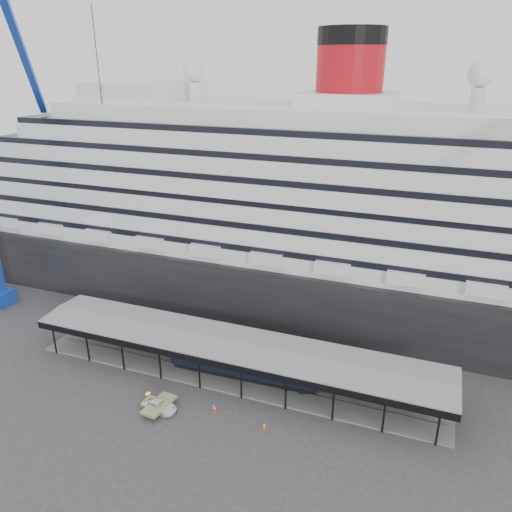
# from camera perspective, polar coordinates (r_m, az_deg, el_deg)

# --- Properties ---
(ground) EXTENTS (200.00, 200.00, 0.00)m
(ground) POSITION_cam_1_polar(r_m,az_deg,el_deg) (65.30, -4.43, -15.75)
(ground) COLOR #353538
(ground) RESTS_ON ground
(cruise_ship) EXTENTS (130.00, 30.00, 43.90)m
(cruise_ship) POSITION_cam_1_polar(r_m,az_deg,el_deg) (84.59, 4.47, 7.02)
(cruise_ship) COLOR black
(cruise_ship) RESTS_ON ground
(platform_canopy) EXTENTS (56.00, 9.18, 5.30)m
(platform_canopy) POSITION_cam_1_polar(r_m,az_deg,el_deg) (67.63, -2.67, -11.78)
(platform_canopy) COLOR slate
(platform_canopy) RESTS_ON ground
(port_truck) EXTENTS (4.69, 2.60, 1.24)m
(port_truck) POSITION_cam_1_polar(r_m,az_deg,el_deg) (63.82, -11.01, -16.46)
(port_truck) COLOR white
(port_truck) RESTS_ON ground
(pullman_carriage) EXTENTS (20.46, 3.43, 20.00)m
(pullman_carriage) POSITION_cam_1_polar(r_m,az_deg,el_deg) (67.04, -1.33, -12.01)
(pullman_carriage) COLOR black
(pullman_carriage) RESTS_ON ground
(traffic_cone_left) EXTENTS (0.45, 0.45, 0.69)m
(traffic_cone_left) POSITION_cam_1_polar(r_m,az_deg,el_deg) (63.31, -4.89, -16.76)
(traffic_cone_left) COLOR #D2500B
(traffic_cone_left) RESTS_ON ground
(traffic_cone_mid) EXTENTS (0.49, 0.49, 0.81)m
(traffic_cone_mid) POSITION_cam_1_polar(r_m,az_deg,el_deg) (62.85, -4.71, -17.01)
(traffic_cone_mid) COLOR #DE400C
(traffic_cone_mid) RESTS_ON ground
(traffic_cone_right) EXTENTS (0.47, 0.47, 0.74)m
(traffic_cone_right) POSITION_cam_1_polar(r_m,az_deg,el_deg) (60.44, 0.95, -18.82)
(traffic_cone_right) COLOR orange
(traffic_cone_right) RESTS_ON ground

